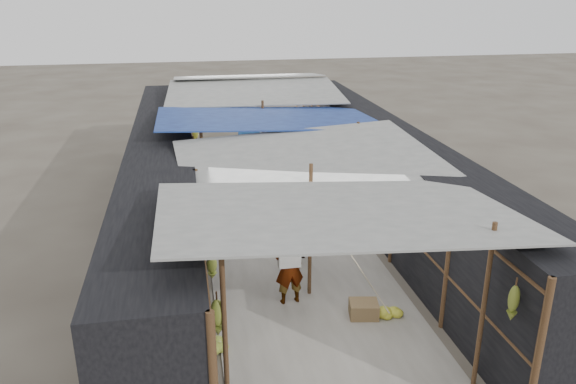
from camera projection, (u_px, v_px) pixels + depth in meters
aisle_slab at (278, 223)px, 13.95m from camera, size 3.60×16.00×0.02m
stall_left at (164, 186)px, 13.09m from camera, size 1.40×15.00×2.30m
stall_right at (384, 173)px, 14.03m from camera, size 1.40×15.00×2.30m
crate_near at (364, 310)px, 9.91m from camera, size 0.56×0.48×0.30m
crate_mid at (309, 233)px, 13.02m from camera, size 0.55×0.47×0.30m
crate_back at (252, 183)px, 16.40m from camera, size 0.45×0.38×0.27m
black_basin at (342, 220)px, 13.89m from camera, size 0.63×0.63×0.19m
vendor_elderly at (289, 267)px, 10.17m from camera, size 0.59×0.43×1.49m
shopper_blue at (296, 228)px, 11.78m from camera, size 0.92×0.83×1.53m
vendor_seated at (355, 212)px, 13.28m from camera, size 0.65×0.76×1.02m
market_canopy at (276, 125)px, 13.46m from camera, size 5.62×15.20×2.77m
hanging_bananas at (272, 159)px, 13.32m from camera, size 3.95×13.91×0.75m
floor_bananas at (282, 220)px, 13.77m from camera, size 4.00×10.09×0.32m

